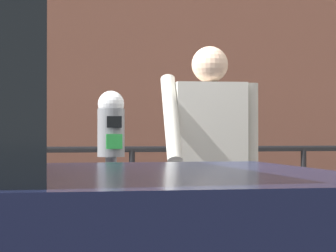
# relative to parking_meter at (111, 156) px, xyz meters

# --- Properties ---
(parking_meter) EXTENTS (0.17, 0.18, 1.43)m
(parking_meter) POSITION_rel_parking_meter_xyz_m (0.00, 0.00, 0.00)
(parking_meter) COLOR slate
(parking_meter) RESTS_ON sidewalk_curb
(pedestrian_at_meter) EXTENTS (0.65, 0.46, 1.72)m
(pedestrian_at_meter) POSITION_rel_parking_meter_xyz_m (0.62, -0.05, -0.05)
(pedestrian_at_meter) COLOR #1E233F
(pedestrian_at_meter) RESTS_ON sidewalk_curb
(background_railing) EXTENTS (24.06, 0.06, 1.05)m
(background_railing) POSITION_rel_parking_meter_xyz_m (-0.33, 2.65, -0.29)
(background_railing) COLOR black
(background_railing) RESTS_ON sidewalk_curb
(backdrop_wall) EXTENTS (32.00, 0.50, 3.41)m
(backdrop_wall) POSITION_rel_parking_meter_xyz_m (-0.33, 6.11, 0.55)
(backdrop_wall) COLOR brown
(backdrop_wall) RESTS_ON ground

